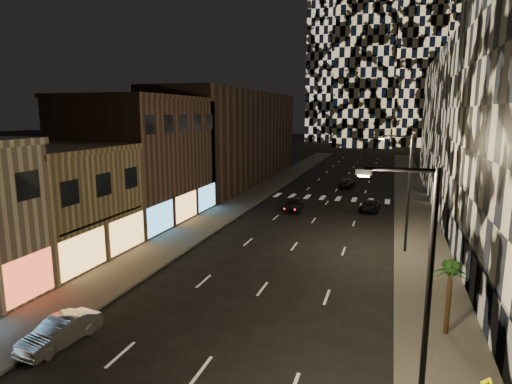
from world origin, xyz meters
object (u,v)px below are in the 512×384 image
Objects in this scene: streetlight_near at (421,285)px; streetlight_far at (406,185)px; car_dark_rightlane at (370,206)px; car_dark_oncoming at (347,183)px; car_silver_parked at (60,332)px; car_dark_midlane at (294,204)px; palm_tree at (451,274)px.

streetlight_near is 20.00m from streetlight_far.
streetlight_far is 15.11m from car_dark_rightlane.
car_dark_oncoming is at bearing 98.41° from streetlight_near.
car_silver_parked is 48.77m from car_dark_oncoming.
car_dark_midlane is (4.36, 30.69, 0.09)m from car_silver_parked.
car_dark_rightlane is at bearing 100.67° from palm_tree.
car_silver_parked is at bearing -107.97° from car_dark_rightlane.
car_silver_parked is (-15.55, -19.13, -4.70)m from streetlight_far.
car_dark_midlane is 0.96× the size of car_dark_oncoming.
streetlight_far reaches higher than car_dark_rightlane.
car_dark_oncoming is 1.07× the size of car_dark_rightlane.
palm_tree is at bearing -81.63° from streetlight_far.
palm_tree reaches higher than car_dark_rightlane.
palm_tree reaches higher than car_silver_parked.
car_silver_parked is (-15.55, 0.87, -4.70)m from streetlight_near.
car_dark_midlane is at bearing 134.07° from streetlight_far.
streetlight_far is 30.19m from car_dark_oncoming.
palm_tree is at bearing 75.66° from streetlight_near.
car_silver_parked is 18.75m from palm_tree.
car_dark_rightlane is 1.16× the size of palm_tree.
streetlight_far is 16.74m from car_dark_midlane.
car_dark_midlane is at bearing 83.93° from car_dark_oncoming.
streetlight_near is 16.27m from car_silver_parked.
streetlight_far is (0.00, 20.00, 0.00)m from streetlight_near.
streetlight_near is 7.84m from palm_tree.
palm_tree is (13.06, -24.26, 2.45)m from car_dark_midlane.
streetlight_near is at bearing 4.71° from car_silver_parked.
streetlight_far is 2.05× the size of car_dark_midlane.
palm_tree reaches higher than car_dark_midlane.
car_dark_rightlane is (-3.16, 13.99, -4.76)m from streetlight_far.
car_dark_oncoming is (3.96, 17.36, -0.08)m from car_dark_midlane.
car_dark_rightlane is at bearing 77.40° from car_silver_parked.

